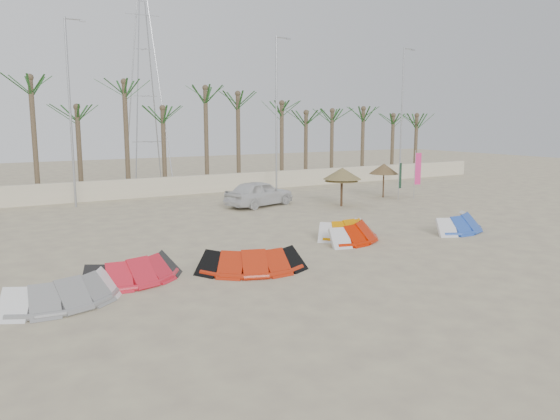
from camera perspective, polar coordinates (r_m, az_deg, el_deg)
ground at (r=19.25m, az=9.20°, el=-6.33°), size 120.00×120.00×0.00m
boundary_wall at (r=38.36m, az=-12.29°, el=2.39°), size 60.00×0.30×1.30m
palm_line at (r=39.75m, az=-12.36°, el=11.00°), size 52.00×4.00×7.70m
lamp_b at (r=34.70m, az=-21.03°, el=9.75°), size 1.25×0.14×11.00m
lamp_c at (r=39.60m, az=-0.34°, el=10.24°), size 1.25×0.14×11.00m
lamp_d at (r=46.82m, az=12.64°, el=9.88°), size 1.25×0.14×11.00m
pylon at (r=44.42m, az=-13.50°, el=2.43°), size 3.00×3.00×14.00m
kite_grey at (r=16.91m, az=-21.79°, el=-7.64°), size 3.78×2.36×0.90m
kite_red_left at (r=18.49m, az=-15.30°, el=-5.86°), size 3.66×2.22×0.90m
kite_red_mid at (r=19.08m, az=-3.38°, el=-5.06°), size 3.99×2.52×0.90m
kite_red_right at (r=24.00m, az=7.24°, el=-2.12°), size 3.94×2.87×0.90m
kite_orange at (r=24.48m, az=6.61°, el=-1.89°), size 2.97×1.58×0.90m
kite_blue at (r=27.18m, az=17.73°, el=-1.15°), size 3.84×2.48×0.90m
parasol_left at (r=33.15m, az=6.53°, el=3.81°), size 2.33×2.33×2.34m
parasol_mid at (r=33.09m, az=6.45°, el=3.58°), size 2.04×2.04×2.22m
parasol_right at (r=37.36m, az=10.80°, el=4.25°), size 2.00×2.00×2.30m
flag_pink at (r=37.28m, az=14.10°, el=4.07°), size 0.44×0.15×3.22m
flag_green at (r=36.46m, az=12.51°, el=3.39°), size 0.43×0.20×2.55m
car at (r=33.10m, az=-2.17°, el=1.76°), size 4.97×3.12×1.58m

